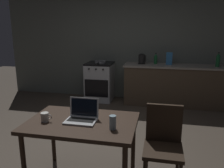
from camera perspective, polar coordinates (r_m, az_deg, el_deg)
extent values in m
plane|color=#473D33|center=(3.52, -4.19, -14.72)|extent=(12.00, 12.00, 0.00)
cube|color=#5C625C|center=(5.50, 5.95, 10.06)|extent=(6.40, 0.10, 2.65)
cube|color=#4C3D2D|center=(5.27, 14.85, -0.44)|extent=(2.10, 0.60, 0.85)
cube|color=gray|center=(5.18, 15.15, 4.34)|extent=(2.16, 0.64, 0.04)
cube|color=#B7BABF|center=(5.43, -3.03, 0.44)|extent=(0.60, 0.60, 0.85)
cube|color=black|center=(5.35, -3.09, 5.09)|extent=(0.60, 0.60, 0.04)
cube|color=black|center=(5.17, -3.90, -1.07)|extent=(0.54, 0.01, 0.39)
cylinder|color=black|center=(5.11, -5.73, 3.72)|extent=(0.04, 0.02, 0.04)
cylinder|color=black|center=(5.06, -4.00, 3.66)|extent=(0.04, 0.02, 0.04)
cylinder|color=black|center=(5.02, -2.25, 3.60)|extent=(0.04, 0.02, 0.04)
cube|color=#332319|center=(2.48, -7.44, -9.47)|extent=(1.14, 0.77, 0.04)
cylinder|color=#332319|center=(2.60, -21.00, -18.12)|extent=(0.05, 0.05, 0.68)
cylinder|color=#332319|center=(3.09, -14.39, -12.27)|extent=(0.05, 0.05, 0.68)
cylinder|color=#332319|center=(2.82, 5.28, -14.52)|extent=(0.05, 0.05, 0.68)
cube|color=#2D2116|center=(2.53, 12.49, -15.79)|extent=(0.40, 0.40, 0.04)
cube|color=#2D2116|center=(2.59, 12.75, -9.39)|extent=(0.38, 0.04, 0.42)
cylinder|color=#2D2116|center=(2.79, 8.56, -18.04)|extent=(0.04, 0.04, 0.42)
cylinder|color=#2D2116|center=(2.80, 15.89, -18.34)|extent=(0.04, 0.04, 0.42)
cube|color=silver|center=(2.45, -7.74, -9.10)|extent=(0.32, 0.22, 0.02)
cube|color=black|center=(2.46, -7.63, -8.75)|extent=(0.28, 0.12, 0.00)
cube|color=silver|center=(2.51, -6.90, -5.68)|extent=(0.32, 0.03, 0.21)
cube|color=black|center=(2.51, -6.93, -5.73)|extent=(0.29, 0.02, 0.18)
cylinder|color=black|center=(5.18, 7.31, 5.05)|extent=(0.15, 0.15, 0.02)
cylinder|color=black|center=(5.17, 7.35, 6.21)|extent=(0.14, 0.14, 0.19)
cylinder|color=black|center=(5.15, 7.39, 7.36)|extent=(0.09, 0.09, 0.02)
cube|color=black|center=(5.16, 8.31, 6.28)|extent=(0.02, 0.02, 0.13)
cylinder|color=#19592D|center=(5.23, 24.72, 5.08)|extent=(0.08, 0.08, 0.22)
cone|color=#19592D|center=(5.21, 24.87, 6.59)|extent=(0.08, 0.08, 0.06)
cylinder|color=black|center=(5.21, 24.92, 7.02)|extent=(0.04, 0.04, 0.02)
cylinder|color=gray|center=(5.32, -2.93, 5.33)|extent=(0.24, 0.24, 0.01)
torus|color=gray|center=(5.32, -2.94, 5.66)|extent=(0.26, 0.26, 0.02)
cylinder|color=black|center=(5.12, -3.54, 5.14)|extent=(0.02, 0.18, 0.02)
cylinder|color=silver|center=(2.53, -16.28, -7.85)|extent=(0.08, 0.08, 0.09)
torus|color=silver|center=(2.50, -15.20, -7.89)|extent=(0.05, 0.01, 0.05)
cylinder|color=#99B7C6|center=(2.24, 0.18, -9.48)|extent=(0.07, 0.07, 0.14)
cube|color=#3372B2|center=(5.17, 13.96, 6.13)|extent=(0.13, 0.05, 0.27)
cylinder|color=#19592D|center=(5.23, 10.74, 5.82)|extent=(0.08, 0.08, 0.17)
cone|color=#19592D|center=(5.22, 10.79, 7.04)|extent=(0.08, 0.08, 0.06)
cylinder|color=black|center=(5.22, 10.81, 7.48)|extent=(0.03, 0.03, 0.02)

